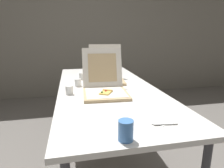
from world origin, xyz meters
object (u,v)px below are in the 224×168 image
object	(u,v)px
table	(107,92)
pizza_box_front	(105,87)
cup_white_near_center	(69,90)
napkin_pile	(161,119)
cup_printed_front	(126,130)
cup_white_far	(82,76)
cup_white_mid	(78,83)
pizza_box_middle	(106,76)

from	to	relation	value
table	pizza_box_front	xyz separation A→B (m)	(-0.05, -0.21, 0.10)
cup_white_near_center	napkin_pile	size ratio (longest dim) A/B	0.41
cup_white_near_center	cup_printed_front	xyz separation A→B (m)	(0.25, -0.77, 0.01)
table	cup_white_near_center	size ratio (longest dim) A/B	29.65
pizza_box_front	cup_white_far	size ratio (longest dim) A/B	6.90
cup_white_mid	napkin_pile	distance (m)	0.95
table	pizza_box_front	bearing A→B (deg)	-103.81
pizza_box_front	cup_printed_front	xyz separation A→B (m)	(-0.03, -0.73, -0.00)
table	napkin_pile	xyz separation A→B (m)	(0.17, -0.78, 0.06)
napkin_pile	table	bearing A→B (deg)	102.29
pizza_box_front	napkin_pile	size ratio (longest dim) A/B	2.83
pizza_box_middle	cup_printed_front	size ratio (longest dim) A/B	4.41
cup_white_far	cup_white_near_center	xyz separation A→B (m)	(-0.13, -0.53, 0.00)
cup_white_near_center	cup_white_far	bearing A→B (deg)	76.13
pizza_box_middle	cup_white_mid	bearing A→B (deg)	-147.55
table	pizza_box_middle	size ratio (longest dim) A/B	4.77
pizza_box_front	cup_white_mid	distance (m)	0.35
table	napkin_pile	size ratio (longest dim) A/B	12.15
cup_white_near_center	cup_white_mid	world-z (taller)	same
table	cup_white_near_center	xyz separation A→B (m)	(-0.33, -0.17, 0.09)
cup_white_far	cup_white_mid	size ratio (longest dim) A/B	1.00
napkin_pile	pizza_box_front	bearing A→B (deg)	111.46
pizza_box_front	cup_white_far	xyz separation A→B (m)	(-0.15, 0.57, -0.02)
pizza_box_front	pizza_box_middle	bearing A→B (deg)	81.35
table	pizza_box_front	distance (m)	0.24
cup_white_near_center	napkin_pile	bearing A→B (deg)	-50.26
cup_white_far	napkin_pile	bearing A→B (deg)	-71.79
cup_white_mid	table	bearing A→B (deg)	-14.50
cup_white_near_center	cup_printed_front	distance (m)	0.81
cup_white_far	napkin_pile	world-z (taller)	cup_white_far
table	cup_white_mid	size ratio (longest dim) A/B	29.65
cup_white_far	napkin_pile	size ratio (longest dim) A/B	0.41
pizza_box_front	cup_white_far	distance (m)	0.59
pizza_box_front	cup_white_near_center	world-z (taller)	pizza_box_front
napkin_pile	cup_white_mid	bearing A→B (deg)	116.73
table	cup_white_far	distance (m)	0.42
cup_printed_front	napkin_pile	world-z (taller)	cup_printed_front
cup_white_far	napkin_pile	distance (m)	1.20
table	pizza_box_middle	distance (m)	0.24
cup_printed_front	pizza_box_middle	bearing A→B (deg)	83.98
pizza_box_front	cup_white_far	bearing A→B (deg)	108.06
cup_white_near_center	pizza_box_front	bearing A→B (deg)	-8.10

